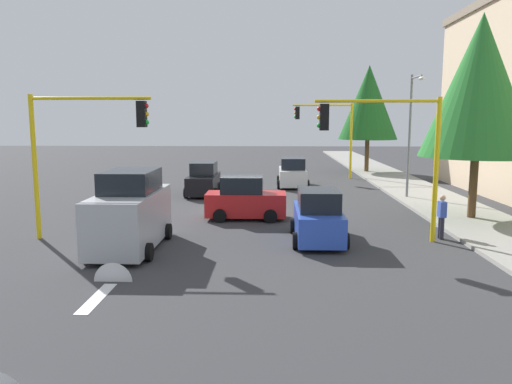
% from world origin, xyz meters
% --- Properties ---
extents(ground_plane, '(120.00, 120.00, 0.00)m').
position_xyz_m(ground_plane, '(0.00, 0.00, 0.00)').
color(ground_plane, '#353538').
extents(sidewalk_kerb, '(80.00, 4.00, 0.15)m').
position_xyz_m(sidewalk_kerb, '(-5.00, 10.50, 0.07)').
color(sidewalk_kerb, gray).
rests_on(sidewalk_kerb, ground).
extents(lane_arrow_near, '(2.40, 1.10, 1.10)m').
position_xyz_m(lane_arrow_near, '(11.51, -3.00, 0.01)').
color(lane_arrow_near, silver).
rests_on(lane_arrow_near, ground).
extents(traffic_signal_near_right, '(0.36, 4.59, 5.47)m').
position_xyz_m(traffic_signal_near_right, '(6.00, -5.66, 3.88)').
color(traffic_signal_near_right, yellow).
rests_on(traffic_signal_near_right, ground).
extents(traffic_signal_far_left, '(0.36, 4.59, 5.75)m').
position_xyz_m(traffic_signal_far_left, '(-14.00, 5.71, 4.07)').
color(traffic_signal_far_left, yellow).
rests_on(traffic_signal_far_left, ground).
extents(traffic_signal_near_left, '(0.36, 4.59, 5.35)m').
position_xyz_m(traffic_signal_near_left, '(6.00, 5.65, 3.80)').
color(traffic_signal_near_left, yellow).
rests_on(traffic_signal_near_left, ground).
extents(street_lamp_curbside, '(2.15, 0.28, 7.00)m').
position_xyz_m(street_lamp_curbside, '(-3.61, 9.20, 4.35)').
color(street_lamp_curbside, slate).
rests_on(street_lamp_curbside, ground).
extents(tree_roadside_near, '(4.95, 4.95, 9.09)m').
position_xyz_m(tree_roadside_near, '(2.00, 10.50, 5.98)').
color(tree_roadside_near, brown).
rests_on(tree_roadside_near, ground).
extents(tree_roadside_far, '(4.92, 4.92, 9.02)m').
position_xyz_m(tree_roadside_far, '(-18.00, 9.50, 5.93)').
color(tree_roadside_far, brown).
rests_on(tree_roadside_far, ground).
extents(delivery_van_silver, '(4.80, 2.22, 2.77)m').
position_xyz_m(delivery_van_silver, '(7.40, -3.51, 1.28)').
color(delivery_van_silver, '#B2B5BA').
rests_on(delivery_van_silver, ground).
extents(car_red, '(1.94, 3.64, 1.98)m').
position_xyz_m(car_red, '(2.00, 0.23, 0.89)').
color(car_red, red).
rests_on(car_red, ground).
extents(car_white, '(4.08, 2.10, 1.98)m').
position_xyz_m(car_white, '(-9.13, 2.84, 0.90)').
color(car_white, white).
rests_on(car_white, ground).
extents(car_blue, '(3.99, 1.97, 1.98)m').
position_xyz_m(car_blue, '(6.08, 3.19, 0.90)').
color(car_blue, blue).
rests_on(car_blue, ground).
extents(car_black, '(4.12, 1.94, 1.98)m').
position_xyz_m(car_black, '(-5.32, -2.70, 0.90)').
color(car_black, black).
rests_on(car_black, ground).
extents(pedestrian_crossing, '(0.40, 0.24, 1.70)m').
position_xyz_m(pedestrian_crossing, '(5.57, 7.95, 0.91)').
color(pedestrian_crossing, '#262638').
rests_on(pedestrian_crossing, ground).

